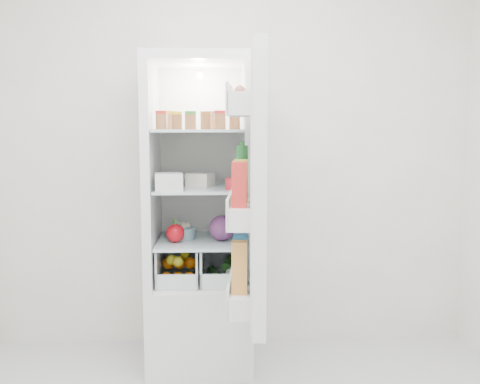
{
  "coord_description": "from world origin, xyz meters",
  "views": [
    {
      "loc": [
        -0.09,
        -1.89,
        1.41
      ],
      "look_at": [
        0.02,
        0.95,
        1.05
      ],
      "focal_mm": 40.0,
      "sensor_mm": 36.0,
      "label": 1
    }
  ],
  "objects_px": {
    "red_cabbage": "(222,228)",
    "mushroom_bowl": "(182,233)",
    "refrigerator": "(201,251)",
    "fridge_door": "(254,193)"
  },
  "relations": [
    {
      "from": "red_cabbage",
      "to": "fridge_door",
      "type": "xyz_separation_m",
      "value": [
        0.15,
        -0.54,
        0.27
      ]
    },
    {
      "from": "refrigerator",
      "to": "mushroom_bowl",
      "type": "relative_size",
      "value": 12.52
    },
    {
      "from": "mushroom_bowl",
      "to": "fridge_door",
      "type": "xyz_separation_m",
      "value": [
        0.38,
        -0.59,
        0.31
      ]
    },
    {
      "from": "refrigerator",
      "to": "red_cabbage",
      "type": "distance_m",
      "value": 0.23
    },
    {
      "from": "red_cabbage",
      "to": "mushroom_bowl",
      "type": "distance_m",
      "value": 0.24
    },
    {
      "from": "red_cabbage",
      "to": "mushroom_bowl",
      "type": "relative_size",
      "value": 1.03
    },
    {
      "from": "red_cabbage",
      "to": "mushroom_bowl",
      "type": "height_order",
      "value": "red_cabbage"
    },
    {
      "from": "red_cabbage",
      "to": "fridge_door",
      "type": "relative_size",
      "value": 0.11
    },
    {
      "from": "refrigerator",
      "to": "fridge_door",
      "type": "distance_m",
      "value": 0.82
    },
    {
      "from": "mushroom_bowl",
      "to": "red_cabbage",
      "type": "bearing_deg",
      "value": -14.01
    }
  ]
}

